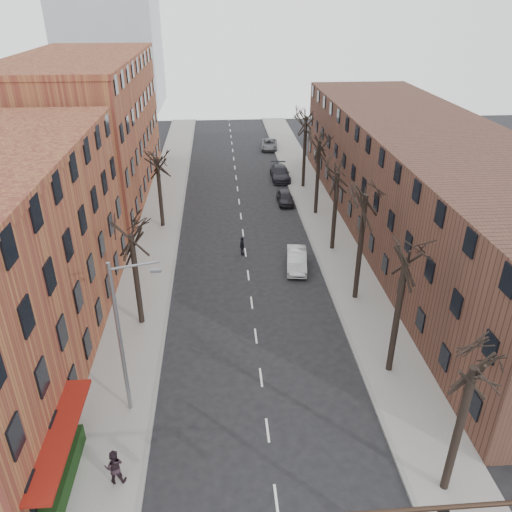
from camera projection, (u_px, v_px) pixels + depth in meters
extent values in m
cube|color=gray|center=(160.00, 222.00, 48.83)|extent=(4.00, 90.00, 0.15)
cube|color=gray|center=(321.00, 217.00, 49.90)|extent=(4.00, 90.00, 0.15)
cube|color=brown|center=(86.00, 130.00, 53.02)|extent=(12.00, 28.00, 14.00)
cube|color=#4D2E24|center=(425.00, 185.00, 43.73)|extent=(12.00, 50.00, 10.00)
cube|color=maroon|center=(71.00, 475.00, 23.17)|extent=(1.20, 7.00, 0.15)
cube|color=black|center=(60.00, 485.00, 21.97)|extent=(0.80, 6.00, 1.00)
cylinder|color=black|center=(397.00, 511.00, 15.03)|extent=(8.00, 0.16, 0.16)
cylinder|color=slate|center=(121.00, 342.00, 24.75)|extent=(0.20, 0.20, 9.00)
cylinder|color=slate|center=(133.00, 266.00, 22.83)|extent=(2.39, 0.12, 0.46)
cube|color=slate|center=(156.00, 271.00, 23.04)|extent=(0.50, 0.22, 0.14)
imported|color=#A8AAAF|center=(297.00, 260.00, 40.43)|extent=(2.11, 4.63, 1.47)
imported|color=black|center=(285.00, 197.00, 53.09)|extent=(1.62, 3.91, 1.33)
imported|color=black|center=(280.00, 173.00, 59.97)|extent=(2.20, 5.34, 1.54)
imported|color=#5B5E63|center=(269.00, 144.00, 71.88)|extent=(2.73, 5.06, 1.35)
imported|color=black|center=(114.00, 467.00, 22.32)|extent=(0.91, 0.72, 1.83)
imported|color=black|center=(242.00, 246.00, 42.45)|extent=(0.59, 1.03, 1.64)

